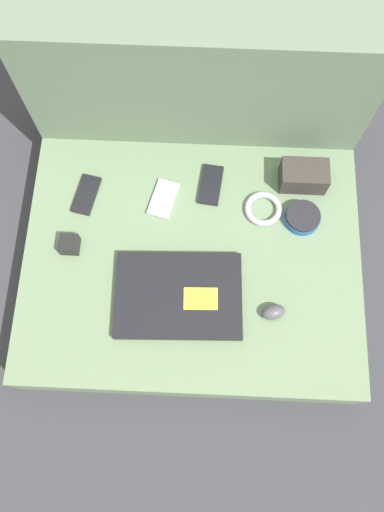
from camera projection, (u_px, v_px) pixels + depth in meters
ground_plane at (192, 274)px, 1.52m from camera, size 8.00×8.00×0.00m
couch_seat at (192, 267)px, 1.45m from camera, size 0.93×0.72×0.15m
couch_backrest at (199, 89)px, 1.40m from camera, size 0.93×0.20×0.56m
laptop at (179, 295)px, 1.33m from camera, size 0.34×0.25×0.03m
computer_mouse at (273, 312)px, 1.31m from camera, size 0.07×0.06×0.04m
speaker_puck at (302, 218)px, 1.40m from camera, size 0.10×0.10×0.03m
phone_silver at (211, 185)px, 1.44m from camera, size 0.07×0.13×0.01m
phone_black at (86, 195)px, 1.43m from camera, size 0.08×0.13×0.01m
phone_small at (163, 199)px, 1.43m from camera, size 0.09×0.13×0.01m
camera_pouch at (304, 176)px, 1.42m from camera, size 0.13×0.08×0.07m
charger_brick at (69, 244)px, 1.37m from camera, size 0.05×0.05×0.04m
cable_coil at (263, 209)px, 1.41m from camera, size 0.11×0.11×0.02m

